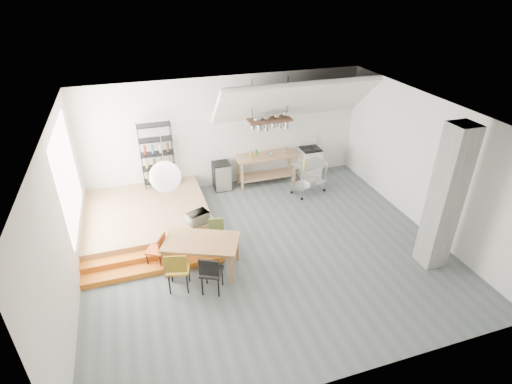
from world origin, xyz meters
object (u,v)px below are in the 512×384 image
object	(u,v)px
stove	(309,162)
dining_table	(201,244)
mini_fridge	(222,176)
rolling_cart	(309,174)

from	to	relation	value
stove	dining_table	distance (m)	5.23
dining_table	mini_fridge	world-z (taller)	mini_fridge
dining_table	rolling_cart	size ratio (longest dim) A/B	1.69
stove	rolling_cart	distance (m)	1.07
stove	dining_table	world-z (taller)	stove
rolling_cart	mini_fridge	bearing A→B (deg)	138.72
stove	dining_table	size ratio (longest dim) A/B	0.67
dining_table	rolling_cart	world-z (taller)	rolling_cart
mini_fridge	dining_table	bearing A→B (deg)	-110.12
rolling_cart	mini_fridge	size ratio (longest dim) A/B	1.27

